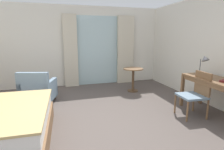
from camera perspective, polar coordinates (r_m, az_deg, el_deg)
ground at (r=3.36m, az=-7.66°, el=-17.07°), size 6.49×6.73×0.10m
wall_back at (r=6.04m, az=-12.55°, el=8.75°), size 6.09×0.12×2.54m
balcony_glass_door at (r=6.09m, az=-4.24°, el=7.59°), size 1.39×0.02×2.24m
curtain_panel_left at (r=5.87m, az=-12.86°, el=7.27°), size 0.43×0.10×2.26m
curtain_panel_right at (r=6.25m, az=4.25°, el=7.80°), size 0.56×0.10×2.26m
writing_desk at (r=4.12m, az=29.73°, el=-2.35°), size 0.62×1.35×0.76m
desk_chair at (r=3.98m, az=24.90°, el=-4.91°), size 0.51×0.49×0.90m
desk_lamp at (r=4.23m, az=27.03°, el=4.25°), size 0.16×0.26×0.46m
armchair_by_window at (r=4.63m, az=-22.25°, el=-4.49°), size 0.85×0.87×0.81m
round_cafe_table at (r=5.30m, az=6.65°, el=0.11°), size 0.57×0.57×0.68m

